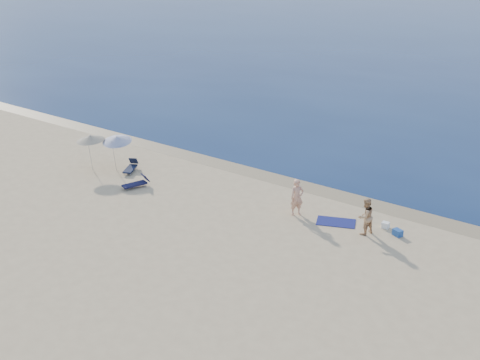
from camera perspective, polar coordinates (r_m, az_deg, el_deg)
name	(u,v)px	position (r m, az deg, el deg)	size (l,w,h in m)	color
wet_sand_strip	(305,186)	(34.25, 6.21, -0.56)	(240.00, 1.60, 0.00)	#847254
person_left	(297,197)	(30.42, 5.42, -1.65)	(0.70, 0.46, 1.91)	tan
person_right	(365,216)	(29.03, 11.81, -3.40)	(0.88, 0.69, 1.82)	tan
beach_towel	(336,222)	(30.26, 9.09, -3.96)	(1.90, 1.06, 0.03)	#101451
white_bag	(386,225)	(30.15, 13.63, -4.17)	(0.35, 0.30, 0.30)	white
blue_cooler	(398,233)	(29.54, 14.72, -4.84)	(0.45, 0.32, 0.32)	#1C4897
umbrella_near	(117,139)	(36.43, -11.59, 3.82)	(2.30, 2.31, 2.28)	silver
umbrella_far	(90,138)	(36.89, -14.01, 3.89)	(2.17, 2.19, 2.24)	silver
lounger_left	(131,167)	(36.63, -10.31, 1.19)	(1.13, 1.58, 0.67)	#121932
lounger_right	(136,183)	(34.28, -9.79, -0.30)	(1.00, 1.62, 0.68)	#131436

